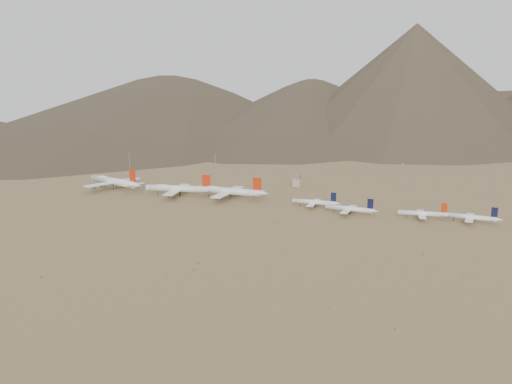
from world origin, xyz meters
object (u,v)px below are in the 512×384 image
at_px(narrowbody_a, 316,202).
at_px(control_tower, 297,181).
at_px(widebody_east, 229,191).
at_px(widebody_west, 114,181).
at_px(narrowbody_b, 351,209).
at_px(widebody_centre, 179,188).

distance_m(narrowbody_a, control_tower, 92.47).
bearing_deg(widebody_east, widebody_west, -179.51).
relative_size(narrowbody_a, control_tower, 3.52).
xyz_separation_m(narrowbody_a, control_tower, (-42.66, 82.04, 0.80)).
xyz_separation_m(widebody_west, control_tower, (165.06, 83.64, -2.81)).
distance_m(widebody_east, narrowbody_b, 115.63).
relative_size(widebody_west, widebody_centre, 1.11).
distance_m(widebody_east, narrowbody_a, 82.15).
height_order(narrowbody_a, control_tower, narrowbody_a).
xyz_separation_m(narrowbody_a, narrowbody_b, (32.56, -12.62, 0.12)).
bearing_deg(narrowbody_b, narrowbody_a, 162.26).
xyz_separation_m(widebody_east, narrowbody_a, (82.07, -2.34, -2.83)).
bearing_deg(narrowbody_a, narrowbody_b, -23.86).
bearing_deg(control_tower, widebody_west, -153.13).
bearing_deg(widebody_west, widebody_east, 17.91).
xyz_separation_m(widebody_east, narrowbody_b, (114.63, -14.96, -2.71)).
xyz_separation_m(widebody_west, widebody_east, (125.66, 3.94, -0.78)).
bearing_deg(narrowbody_b, widebody_west, -179.17).
bearing_deg(widebody_east, narrowbody_b, -8.74).
bearing_deg(narrowbody_a, widebody_centre, 179.45).
bearing_deg(widebody_west, narrowbody_a, 16.56).
bearing_deg(narrowbody_a, control_tower, 114.80).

